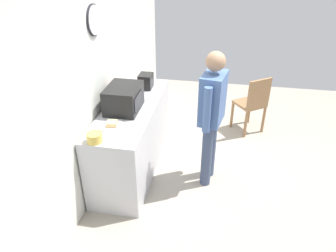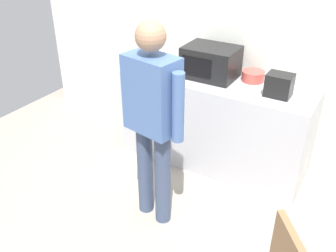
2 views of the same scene
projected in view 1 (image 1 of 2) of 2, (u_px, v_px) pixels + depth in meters
The scene contains 12 objects.
ground_plane at pixel (224, 165), 4.43m from camera, with size 6.00×6.00×0.00m, color #9E9384.
back_wall at pixel (105, 69), 4.03m from camera, with size 5.40×0.13×2.60m.
kitchen_counter at pixel (133, 138), 4.18m from camera, with size 1.87×0.62×0.92m, color #B7B7BC.
microwave at pixel (124, 98), 3.80m from camera, with size 0.50×0.39×0.30m.
sandwich_plate at pixel (112, 125), 3.50m from camera, with size 0.27×0.27×0.07m.
salad_bowl at pixel (125, 92), 4.20m from camera, with size 0.21×0.21×0.10m, color #C64C42.
cereal_bowl at pixel (95, 137), 3.22m from camera, with size 0.16×0.16×0.10m, color gold.
toaster at pixel (146, 81), 4.40m from camera, with size 0.22×0.18×0.20m, color black.
fork_utensil at pixel (126, 88), 4.44m from camera, with size 0.17×0.02×0.01m, color silver.
spoon_utensil at pixel (143, 128), 3.48m from camera, with size 0.17×0.02×0.01m, color silver.
person_standing at pixel (212, 111), 3.69m from camera, with size 0.58×0.31×1.70m.
wooden_chair at pixel (253, 102), 4.96m from camera, with size 0.56×0.56×0.94m.
Camera 1 is at (-3.65, 0.12, 2.68)m, focal length 33.99 mm.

